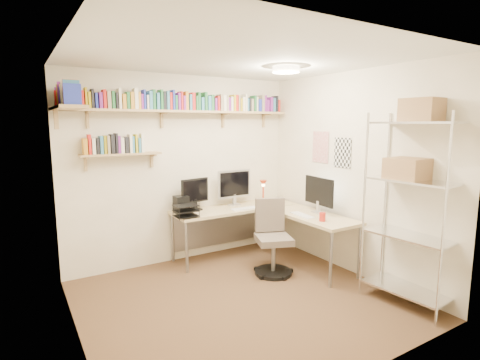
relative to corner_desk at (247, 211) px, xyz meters
The scene contains 6 objects.
ground 1.39m from the corner_desk, 125.29° to the right, with size 3.20×3.20×0.00m, color #492E1F.
room_shell 1.47m from the corner_desk, 125.14° to the right, with size 3.24×3.04×2.52m.
wall_shelves 1.76m from the corner_desk, 164.19° to the left, with size 3.12×1.09×0.80m.
corner_desk is the anchor object (origin of this frame).
office_chair 0.63m from the corner_desk, 87.42° to the right, with size 0.53×0.54×0.93m.
wire_rack 2.18m from the corner_desk, 69.39° to the right, with size 0.49×0.89×2.11m.
Camera 1 is at (-1.99, -3.20, 1.87)m, focal length 28.00 mm.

